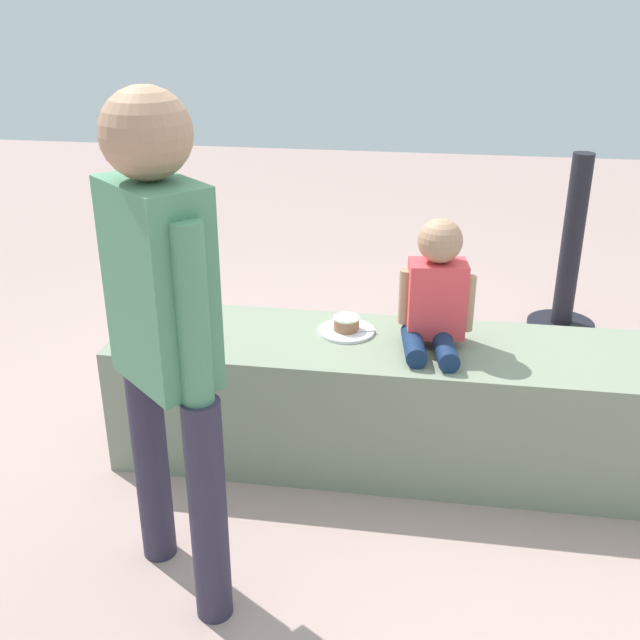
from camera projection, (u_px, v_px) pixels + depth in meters
name	position (u px, v px, depth m)	size (l,w,h in m)	color
ground_plane	(394.00, 457.00, 3.08)	(12.00, 12.00, 0.00)	tan
concrete_ledge	(396.00, 402.00, 2.98)	(2.18, 0.53, 0.51)	gray
child_seated	(436.00, 292.00, 2.78)	(0.28, 0.33, 0.48)	#12284C
adult_standing	(163.00, 317.00, 2.08)	(0.37, 0.35, 1.53)	#2D293E
cake_plate	(346.00, 327.00, 2.96)	(0.22, 0.22, 0.07)	white
gift_bag	(588.00, 368.00, 3.48)	(0.23, 0.10, 0.33)	#B259BF
railing_post	(568.00, 269.00, 4.08)	(0.36, 0.36, 0.97)	black
water_bottle_near_gift	(426.00, 367.00, 3.61)	(0.06, 0.06, 0.19)	silver
party_cup_red	(463.00, 389.00, 3.48)	(0.07, 0.07, 0.11)	red
cake_box_white	(194.00, 373.00, 3.62)	(0.29, 0.27, 0.12)	white
handbag_black_leather	(428.00, 312.00, 4.17)	(0.30, 0.10, 0.30)	black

